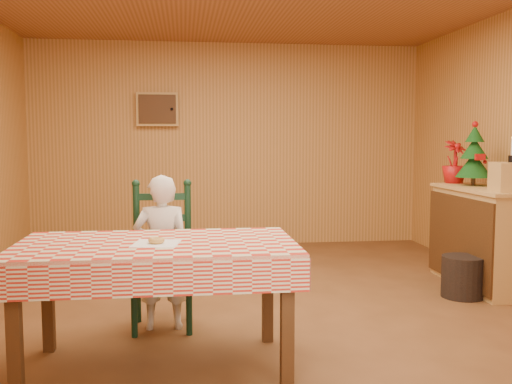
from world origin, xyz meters
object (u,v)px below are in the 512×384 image
Objects in this scene: dining_table at (157,256)px; storage_bin at (463,277)px; shelf_unit at (484,237)px; seated_child at (162,252)px; crate at (512,177)px; christmas_tree at (474,156)px; ladder_chair at (162,259)px.

storage_bin is at bearing 25.61° from dining_table.
dining_table is at bearing -152.01° from shelf_unit.
crate is at bearing -171.66° from seated_child.
dining_table is 2.67× the size of christmas_tree.
shelf_unit is at bearing -91.98° from christmas_tree.
crate reaches higher than dining_table.
dining_table is 4.58× the size of storage_bin.
shelf_unit is at bearing 27.99° from dining_table.
christmas_tree is 1.71× the size of storage_bin.
christmas_tree is (2.95, 1.08, 0.65)m from seated_child.
storage_bin is at bearing 169.54° from crate.
shelf_unit is 0.79m from christmas_tree.
shelf_unit is (2.94, 0.83, -0.10)m from seated_child.
shelf_unit is 0.57m from storage_bin.
dining_table is at bearing -154.39° from storage_bin.
seated_child is at bearing -159.84° from christmas_tree.
ladder_chair is 0.87× the size of shelf_unit.
christmas_tree is at bearing -159.84° from seated_child.
storage_bin is (-0.38, -0.58, -1.03)m from christmas_tree.
crate is at bearing -88.77° from shelf_unit.
crate reaches higher than ladder_chair.
storage_bin is (2.57, 0.45, -0.32)m from ladder_chair.
dining_table is at bearing -148.42° from christmas_tree.
christmas_tree is (0.01, 0.25, 0.74)m from shelf_unit.
dining_table is 0.81m from ladder_chair.
shelf_unit is at bearing 91.23° from crate.
ladder_chair is 3.20m from christmas_tree.
ladder_chair is at bearing -160.82° from christmas_tree.
storage_bin is (-0.38, 0.07, -0.87)m from crate.
seated_child is 3.11× the size of storage_bin.
crate reaches higher than seated_child.
seated_child is at bearing -164.19° from shelf_unit.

